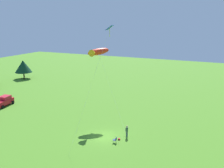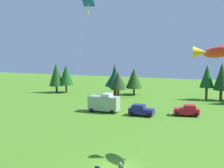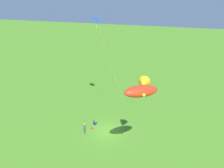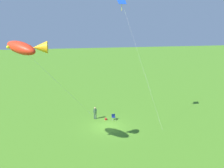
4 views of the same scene
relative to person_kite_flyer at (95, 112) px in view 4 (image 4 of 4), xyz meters
name	(u,v)px [view 4 (image 4 of 4)]	position (x,y,z in m)	size (l,w,h in m)	color
ground_plane	(107,127)	(-1.31, 2.87, -1.02)	(160.00, 160.00, 0.00)	#467E21
person_kite_flyer	(95,112)	(0.00, 0.00, 0.00)	(0.55, 0.41, 1.74)	#384D48
folding_chair	(113,116)	(-2.49, 0.73, -0.53)	(0.50, 0.50, 0.82)	navy
backpack_on_grass	(106,119)	(-1.43, 0.61, -0.91)	(0.32, 0.22, 0.22)	#AA201B
kite_large_fish	(26,48)	(7.19, 8.64, 10.23)	(9.62, 10.62, 12.08)	red
kite_diamond_blue	(123,6)	(-3.60, 1.23, 14.18)	(5.37, 4.05, 16.08)	blue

